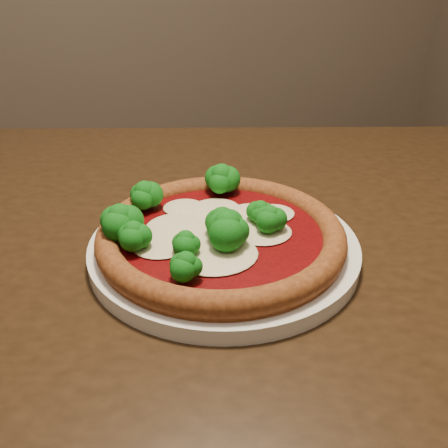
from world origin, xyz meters
name	(u,v)px	position (x,y,z in m)	size (l,w,h in m)	color
dining_table	(223,302)	(0.18, 0.05, 0.66)	(1.38, 1.17, 0.75)	black
plate	(224,247)	(0.17, 0.02, 0.76)	(0.31, 0.31, 0.02)	white
pizza	(217,232)	(0.16, 0.02, 0.78)	(0.28, 0.28, 0.06)	brown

